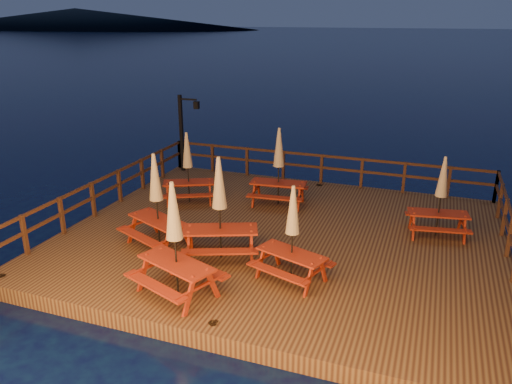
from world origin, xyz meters
TOP-DOWN VIEW (x-y plane):
  - ground at (0.00, 0.00)m, footprint 500.00×500.00m
  - deck at (0.00, 0.00)m, footprint 12.00×10.00m
  - deck_piles at (0.00, 0.00)m, footprint 11.44×9.44m
  - railing at (0.00, 1.78)m, footprint 11.80×9.75m
  - lamp_post at (-5.39, 4.55)m, footprint 0.85×0.18m
  - headland_left at (-160.00, 190.00)m, footprint 180.00×84.00m
  - picnic_table_0 at (-3.67, 1.43)m, footprint 2.08×1.94m
  - picnic_table_1 at (-1.05, -1.90)m, footprint 2.31×2.13m
  - picnic_table_2 at (-2.89, -1.82)m, footprint 2.23×2.06m
  - picnic_table_3 at (-0.82, 2.22)m, footprint 1.92×1.63m
  - picnic_table_4 at (-1.23, -3.85)m, footprint 2.26×2.07m
  - picnic_table_5 at (4.10, 1.42)m, footprint 1.82×1.59m
  - picnic_table_6 at (0.97, -2.37)m, footprint 1.98×1.80m

SIDE VIEW (x-z plane):
  - deck_piles at x=0.00m, z-range -1.00..0.40m
  - ground at x=0.00m, z-range 0.00..0.00m
  - deck at x=0.00m, z-range 0.00..0.40m
  - railing at x=0.00m, z-range 0.61..1.71m
  - picnic_table_5 at x=4.10m, z-range 0.45..2.75m
  - picnic_table_6 at x=0.97m, z-range 0.45..2.78m
  - picnic_table_0 at x=-3.67m, z-range 0.45..2.80m
  - picnic_table_3 at x=-0.82m, z-range 0.45..3.00m
  - picnic_table_2 at x=-2.89m, z-range 0.45..3.01m
  - picnic_table_4 at x=-1.23m, z-range 0.45..3.09m
  - picnic_table_1 at x=-1.05m, z-range 0.45..3.13m
  - lamp_post at x=-5.39m, z-range 0.70..3.70m
  - headland_left at x=-160.00m, z-range 0.00..9.00m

